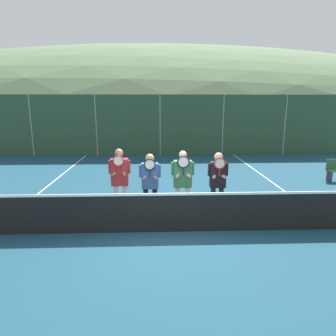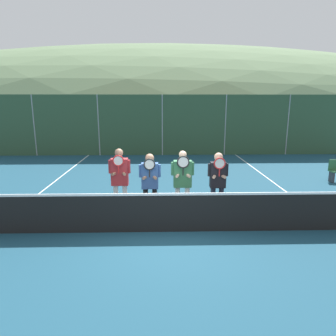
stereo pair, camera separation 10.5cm
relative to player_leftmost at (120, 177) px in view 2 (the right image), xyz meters
name	(u,v)px [view 2 (the right image)]	position (x,y,z in m)	size (l,w,h in m)	color
ground_plane	(165,232)	(1.19, -0.98, -1.11)	(120.00, 120.00, 0.00)	navy
hill_distant	(161,114)	(1.19, 58.28, -1.11)	(134.01, 74.45, 26.06)	#5B7551
clubhouse_building	(175,116)	(2.34, 18.59, 0.64)	(17.54, 5.50, 3.45)	#9EA3A8
fence_back	(162,125)	(1.19, 9.30, 0.58)	(21.53, 0.06, 3.39)	gray
tennis_net	(165,212)	(1.19, -0.98, -0.61)	(11.38, 0.09, 1.07)	gray
court_line_left_sideline	(38,194)	(-3.05, 2.02, -1.11)	(0.05, 16.00, 0.01)	white
court_line_right_sideline	(287,193)	(5.42, 2.02, -1.11)	(0.05, 16.00, 0.01)	white
player_leftmost	(120,177)	(0.00, 0.00, 0.00)	(0.58, 0.34, 1.88)	white
player_center_left	(150,180)	(0.80, -0.14, -0.05)	(0.57, 0.34, 1.76)	black
player_center_right	(182,179)	(1.65, -0.15, -0.02)	(0.60, 0.34, 1.84)	white
player_rightmost	(218,180)	(2.58, -0.13, -0.05)	(0.54, 0.34, 1.78)	#232838
car_far_left	(79,133)	(-4.37, 12.37, -0.16)	(4.16, 1.95, 1.88)	#B2B7BC
car_left_of_center	(157,133)	(0.88, 12.46, -0.18)	(4.76, 2.02, 1.83)	navy
car_center	(237,133)	(6.25, 12.27, -0.22)	(4.39, 2.09, 1.74)	#285638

